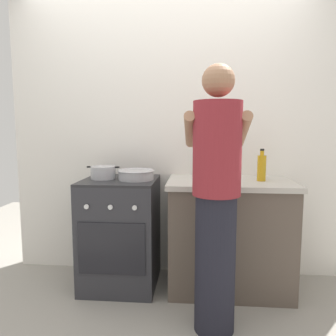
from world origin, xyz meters
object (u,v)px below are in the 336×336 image
object	(u,v)px
stove_range	(121,232)
utensil_crock	(204,166)
oil_bottle	(262,167)
pot	(103,173)
person	(216,201)
mixing_bowl	(136,174)
spice_bottle	(227,177)

from	to	relation	value
stove_range	utensil_crock	bearing A→B (deg)	15.91
utensil_crock	oil_bottle	world-z (taller)	utensil_crock
pot	utensil_crock	bearing A→B (deg)	12.89
utensil_crock	person	distance (m)	0.78
mixing_bowl	person	xyz separation A→B (m)	(0.61, -0.55, -0.08)
stove_range	pot	bearing A→B (deg)	177.19
spice_bottle	utensil_crock	bearing A→B (deg)	120.60
spice_bottle	stove_range	bearing A→B (deg)	174.10
spice_bottle	oil_bottle	bearing A→B (deg)	19.94
stove_range	utensil_crock	xyz separation A→B (m)	(0.69, 0.20, 0.54)
person	oil_bottle	bearing A→B (deg)	56.28
stove_range	utensil_crock	distance (m)	0.90
stove_range	mixing_bowl	world-z (taller)	mixing_bowl
utensil_crock	mixing_bowl	bearing A→B (deg)	-158.76
oil_bottle	stove_range	bearing A→B (deg)	-179.43
stove_range	person	bearing A→B (deg)	-37.10
oil_bottle	mixing_bowl	bearing A→B (deg)	-178.35
pot	person	world-z (taller)	person
stove_range	pot	distance (m)	0.52
stove_range	pot	xyz separation A→B (m)	(-0.14, 0.01, 0.50)
pot	mixing_bowl	xyz separation A→B (m)	(0.28, -0.02, -0.01)
spice_bottle	person	distance (m)	0.50
pot	mixing_bowl	distance (m)	0.28
stove_range	mixing_bowl	size ratio (longest dim) A/B	3.01
stove_range	spice_bottle	bearing A→B (deg)	-5.90
mixing_bowl	spice_bottle	bearing A→B (deg)	-5.66
oil_bottle	pot	bearing A→B (deg)	-179.80
utensil_crock	spice_bottle	world-z (taller)	utensil_crock
utensil_crock	spice_bottle	size ratio (longest dim) A/B	3.86
spice_bottle	person	bearing A→B (deg)	-102.97
person	utensil_crock	bearing A→B (deg)	94.40
pot	mixing_bowl	world-z (taller)	pot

